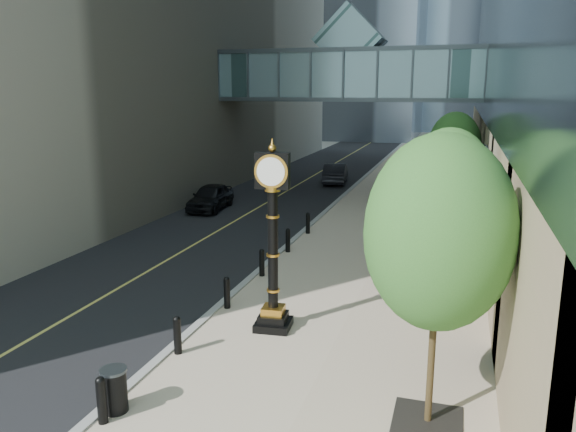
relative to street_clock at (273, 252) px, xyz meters
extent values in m
cube|color=black|center=(-6.14, 33.60, -2.30)|extent=(8.00, 180.00, 0.02)
cube|color=#B6A48C|center=(1.86, 33.60, -2.28)|extent=(8.00, 180.00, 0.06)
cube|color=gray|center=(-2.14, 33.60, -2.28)|extent=(0.25, 180.00, 0.07)
cube|color=slate|center=(-2.14, 21.60, 5.19)|extent=(17.00, 4.00, 3.00)
cube|color=#383F44|center=(-2.14, 21.60, 3.74)|extent=(17.00, 4.20, 0.25)
cube|color=#383F44|center=(-2.14, 21.60, 6.64)|extent=(17.00, 4.20, 0.25)
cube|color=slate|center=(-2.14, 21.60, 7.29)|extent=(4.24, 3.00, 4.24)
cube|color=#383F44|center=(4.36, 7.60, 1.89)|extent=(3.00, 8.00, 0.25)
cube|color=slate|center=(4.36, 7.60, 2.04)|extent=(2.80, 7.80, 0.06)
cylinder|color=#383F44|center=(3.06, 3.90, -0.21)|extent=(0.12, 0.12, 4.20)
cylinder|color=#383F44|center=(3.06, 11.30, -0.21)|extent=(0.12, 0.12, 4.20)
cylinder|color=black|center=(-1.84, -5.40, -1.80)|extent=(0.20, 0.20, 0.90)
cylinder|color=black|center=(-1.84, -2.20, -1.80)|extent=(0.20, 0.20, 0.90)
cylinder|color=black|center=(-1.84, 1.00, -1.80)|extent=(0.20, 0.20, 0.90)
cylinder|color=black|center=(-1.84, 4.20, -1.80)|extent=(0.20, 0.20, 0.90)
cylinder|color=black|center=(-1.84, 7.40, -1.80)|extent=(0.20, 0.20, 0.90)
cylinder|color=black|center=(-1.84, 10.60, -1.80)|extent=(0.20, 0.20, 0.90)
cube|color=black|center=(4.46, -3.40, -2.24)|extent=(1.40, 1.40, 0.02)
cylinder|color=#40321B|center=(4.46, -3.40, -0.70)|extent=(0.14, 0.14, 3.12)
ellipsoid|color=#2A5C22|center=(4.46, -3.40, 1.71)|extent=(2.85, 2.85, 3.81)
cube|color=black|center=(4.46, 3.10, -2.24)|extent=(1.40, 1.40, 0.02)
cylinder|color=#40321B|center=(4.46, 3.10, -0.79)|extent=(0.14, 0.14, 2.94)
ellipsoid|color=#2A5C22|center=(4.46, 3.10, 1.49)|extent=(2.69, 2.69, 3.59)
cube|color=black|center=(4.46, 9.60, -2.24)|extent=(1.40, 1.40, 0.02)
cylinder|color=#40321B|center=(4.46, 9.60, -0.99)|extent=(0.14, 0.14, 2.52)
ellipsoid|color=#2A5C22|center=(4.46, 9.60, 0.96)|extent=(2.31, 2.31, 3.09)
cube|color=black|center=(4.46, 16.10, -2.24)|extent=(1.40, 1.40, 0.02)
cylinder|color=#40321B|center=(4.46, 16.10, -0.79)|extent=(0.14, 0.14, 2.92)
ellipsoid|color=#2A5C22|center=(4.46, 16.10, 1.46)|extent=(2.68, 2.68, 3.57)
cube|color=black|center=(4.46, 22.60, -2.24)|extent=(1.40, 1.40, 0.02)
cylinder|color=#40321B|center=(4.46, 22.60, -0.94)|extent=(0.14, 0.14, 2.63)
ellipsoid|color=#2A5C22|center=(4.46, 22.60, 1.10)|extent=(2.41, 2.41, 3.22)
cube|color=black|center=(0.00, 0.00, -2.15)|extent=(1.06, 1.06, 0.22)
cube|color=black|center=(0.00, 0.00, -1.93)|extent=(0.82, 0.82, 0.22)
cube|color=gold|center=(0.00, 0.00, -1.71)|extent=(0.65, 0.65, 0.22)
cylinder|color=black|center=(0.00, 0.00, 0.07)|extent=(0.28, 0.28, 3.36)
cube|color=black|center=(0.00, 0.00, 2.24)|extent=(0.95, 0.41, 0.97)
cylinder|color=white|center=(0.00, 0.19, 2.24)|extent=(0.76, 0.11, 0.76)
cylinder|color=white|center=(0.00, -0.19, 2.24)|extent=(0.76, 0.11, 0.76)
sphere|color=gold|center=(0.00, 0.00, 2.84)|extent=(0.22, 0.22, 0.22)
cylinder|color=black|center=(-1.84, -4.95, -1.80)|extent=(0.64, 0.64, 0.90)
imported|color=beige|center=(4.00, 2.94, -1.39)|extent=(0.74, 0.62, 1.73)
imported|color=black|center=(-8.53, 14.36, -1.58)|extent=(2.03, 4.34, 1.44)
imported|color=black|center=(-3.74, 25.39, -1.57)|extent=(2.08, 4.54, 1.44)
camera|label=1|loc=(4.73, -14.03, 4.36)|focal=35.00mm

